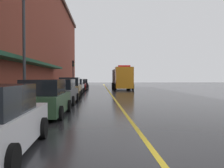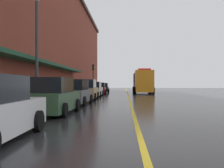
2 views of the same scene
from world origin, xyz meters
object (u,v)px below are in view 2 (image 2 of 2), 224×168
at_px(parking_meter_1, 16,92).
at_px(parking_meter_2, 93,86).
at_px(parked_car_6, 103,88).
at_px(parking_meter_0, 72,88).
at_px(parked_car_4, 94,89).
at_px(parked_car_5, 99,89).
at_px(parked_car_1, 52,97).
at_px(traffic_light_near, 93,73).
at_px(parked_car_2, 74,93).
at_px(parked_car_3, 86,90).
at_px(utility_truck, 143,82).
at_px(street_lamp_left, 37,37).

relative_size(parking_meter_1, parking_meter_2, 1.00).
distance_m(parked_car_6, parking_meter_0, 17.00).
bearing_deg(parked_car_4, parked_car_5, -0.62).
bearing_deg(parked_car_1, parked_car_6, 0.92).
bearing_deg(parked_car_4, traffic_light_near, 7.25).
bearing_deg(parked_car_4, parked_car_2, 179.71).
relative_size(parking_meter_0, traffic_light_near, 0.31).
bearing_deg(parked_car_3, parking_meter_2, 3.49).
height_order(parked_car_2, parked_car_3, parked_car_3).
xyz_separation_m(parked_car_5, parking_meter_1, (-1.32, -23.58, 0.30)).
distance_m(parked_car_1, parking_meter_1, 1.63).
distance_m(parked_car_2, utility_truck, 20.46).
bearing_deg(parking_meter_0, parking_meter_1, -90.00).
distance_m(parked_car_3, street_lamp_left, 8.44).
xyz_separation_m(parking_meter_0, parking_meter_1, (0.00, -11.87, 0.00)).
height_order(parked_car_5, parking_meter_0, parked_car_5).
distance_m(parking_meter_0, traffic_light_near, 14.78).
relative_size(parking_meter_1, traffic_light_near, 0.31).
height_order(parked_car_6, parking_meter_0, parked_car_6).
bearing_deg(parking_meter_1, parking_meter_0, 90.00).
distance_m(parking_meter_0, parking_meter_1, 11.87).
distance_m(parked_car_4, parking_meter_1, 17.47).
xyz_separation_m(parking_meter_1, parking_meter_2, (0.00, 26.67, 0.00)).
bearing_deg(parked_car_5, parked_car_3, 178.03).
distance_m(parked_car_2, parking_meter_1, 6.34).
bearing_deg(utility_truck, parked_car_3, -24.64).
xyz_separation_m(parked_car_4, parking_meter_2, (-1.31, 9.25, 0.27)).
distance_m(parked_car_4, parking_meter_2, 9.35).
bearing_deg(parked_car_6, parked_car_5, 177.02).
xyz_separation_m(parked_car_5, utility_truck, (6.29, 2.07, 0.93)).
bearing_deg(parked_car_3, parked_car_5, -1.50).
bearing_deg(parked_car_4, parking_meter_2, 7.48).
relative_size(parked_car_4, parked_car_5, 0.99).
height_order(parked_car_1, parked_car_6, parked_car_1).
bearing_deg(traffic_light_near, utility_truck, -6.44).
bearing_deg(utility_truck, traffic_light_near, -96.92).
bearing_deg(parked_car_2, parked_car_5, 1.52).
height_order(parked_car_1, parking_meter_0, parked_car_1).
bearing_deg(parked_car_6, parking_meter_2, 144.83).
height_order(parked_car_5, utility_truck, utility_truck).
bearing_deg(parked_car_1, parked_car_4, 1.21).
height_order(parked_car_2, parked_car_6, parked_car_2).
height_order(parked_car_4, parking_meter_1, parked_car_4).
relative_size(parked_car_2, parked_car_6, 1.04).
relative_size(parked_car_4, traffic_light_near, 1.12).
relative_size(parked_car_1, parked_car_5, 0.86).
bearing_deg(parked_car_2, traffic_light_near, 5.02).
relative_size(parked_car_2, parking_meter_2, 3.33).
bearing_deg(traffic_light_near, parking_meter_1, -90.13).
bearing_deg(street_lamp_left, parking_meter_2, 88.47).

